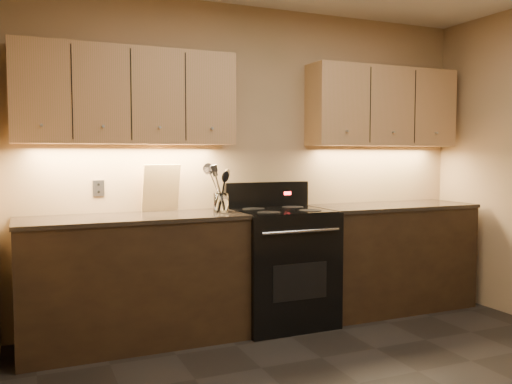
# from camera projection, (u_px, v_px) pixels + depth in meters

# --- Properties ---
(wall_back) EXTENTS (4.00, 0.04, 2.60)m
(wall_back) POSITION_uv_depth(u_px,v_px,m) (256.00, 163.00, 4.59)
(wall_back) COLOR tan
(wall_back) RESTS_ON ground
(counter_left) EXTENTS (1.62, 0.62, 0.93)m
(counter_left) POSITION_uv_depth(u_px,v_px,m) (134.00, 279.00, 3.94)
(counter_left) COLOR black
(counter_left) RESTS_ON ground
(counter_right) EXTENTS (1.46, 0.62, 0.93)m
(counter_right) POSITION_uv_depth(u_px,v_px,m) (390.00, 256.00, 4.84)
(counter_right) COLOR black
(counter_right) RESTS_ON ground
(stove) EXTENTS (0.76, 0.68, 1.14)m
(stove) POSITION_uv_depth(u_px,v_px,m) (281.00, 265.00, 4.39)
(stove) COLOR black
(stove) RESTS_ON ground
(upper_cab_left) EXTENTS (1.60, 0.30, 0.70)m
(upper_cab_left) POSITION_uv_depth(u_px,v_px,m) (127.00, 96.00, 3.98)
(upper_cab_left) COLOR tan
(upper_cab_left) RESTS_ON wall_back
(upper_cab_right) EXTENTS (1.44, 0.30, 0.70)m
(upper_cab_right) POSITION_uv_depth(u_px,v_px,m) (383.00, 107.00, 4.88)
(upper_cab_right) COLOR tan
(upper_cab_right) RESTS_ON wall_back
(outlet_plate) EXTENTS (0.08, 0.01, 0.12)m
(outlet_plate) POSITION_uv_depth(u_px,v_px,m) (99.00, 188.00, 4.08)
(outlet_plate) COLOR #B2B5BA
(outlet_plate) RESTS_ON wall_back
(utensil_crock) EXTENTS (0.12, 0.12, 0.15)m
(utensil_crock) POSITION_uv_depth(u_px,v_px,m) (221.00, 203.00, 4.18)
(utensil_crock) COLOR white
(utensil_crock) RESTS_ON counter_left
(cutting_board) EXTENTS (0.31, 0.13, 0.37)m
(cutting_board) POSITION_uv_depth(u_px,v_px,m) (161.00, 188.00, 4.23)
(cutting_board) COLOR #DCBC76
(cutting_board) RESTS_ON counter_left
(wooden_spoon) EXTENTS (0.18, 0.13, 0.33)m
(wooden_spoon) POSITION_uv_depth(u_px,v_px,m) (217.00, 189.00, 4.16)
(wooden_spoon) COLOR #DCBC76
(wooden_spoon) RESTS_ON utensil_crock
(black_spoon) EXTENTS (0.10, 0.11, 0.31)m
(black_spoon) POSITION_uv_depth(u_px,v_px,m) (219.00, 191.00, 4.19)
(black_spoon) COLOR black
(black_spoon) RESTS_ON utensil_crock
(black_turner) EXTENTS (0.17, 0.13, 0.35)m
(black_turner) POSITION_uv_depth(u_px,v_px,m) (224.00, 189.00, 4.16)
(black_turner) COLOR black
(black_turner) RESTS_ON utensil_crock
(steel_spatula) EXTENTS (0.20, 0.16, 0.40)m
(steel_spatula) POSITION_uv_depth(u_px,v_px,m) (223.00, 185.00, 4.19)
(steel_spatula) COLOR silver
(steel_spatula) RESTS_ON utensil_crock
(steel_skimmer) EXTENTS (0.21, 0.14, 0.38)m
(steel_skimmer) POSITION_uv_depth(u_px,v_px,m) (225.00, 186.00, 4.17)
(steel_skimmer) COLOR silver
(steel_skimmer) RESTS_ON utensil_crock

